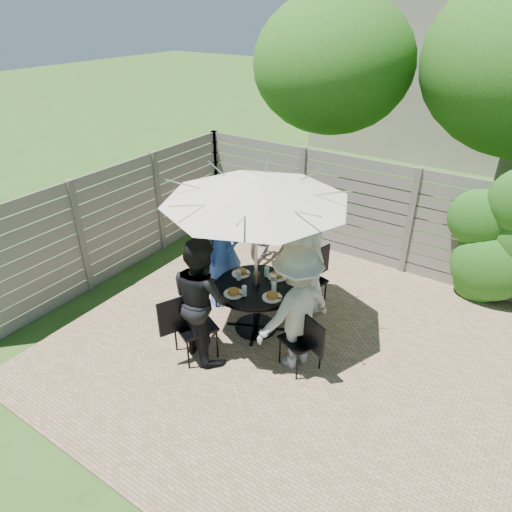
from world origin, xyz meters
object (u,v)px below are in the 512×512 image
Objects in this scene: chair_left at (220,281)px; person_left at (223,250)px; person_back at (303,256)px; plate_back at (277,276)px; syrup_jug at (256,277)px; plate_right at (272,296)px; person_right at (296,309)px; person_front at (202,299)px; glass_back at (267,272)px; coffee_cup at (273,280)px; chair_right at (301,351)px; glass_left at (239,275)px; plate_left at (241,272)px; glass_front at (244,291)px; patio_table at (256,299)px; plate_front at (233,293)px; chair_back at (308,290)px; bicycle at (278,221)px; glass_right at (274,287)px; chair_front at (195,337)px; umbrella at (256,188)px.

person_left is at bearing 0.01° from chair_left.
person_back is at bearing 40.66° from chair_left.
syrup_jug is at bearing -121.82° from plate_back.
plate_right is (1.24, -0.47, 0.45)m from chair_left.
person_front is at bearing -45.00° from person_right.
plate_right is 0.53m from glass_back.
coffee_cup reaches higher than plate_right.
coffee_cup is (1.08, -0.17, 0.49)m from chair_left.
syrup_jug reaches higher than coffee_cup.
chair_right reaches higher than glass_left.
glass_front is (0.34, -0.41, 0.05)m from plate_left.
patio_table is 0.79× the size of person_back.
plate_front is (0.65, -0.63, -0.15)m from person_left.
glass_back is 0.21m from coffee_cup.
person_front is at bearing -6.40° from chair_back.
person_front is 1.94× the size of chair_right.
person_back reaches higher than plate_left.
plate_left is (0.57, -0.22, 0.45)m from chair_left.
person_front reaches higher than bicycle.
glass_back is at bearing -157.12° from plate_back.
glass_right reaches higher than plate_back.
plate_back is 1.00× the size of plate_left.
chair_left is at bearing 145.52° from glass_front.
person_back is at bearing -135.00° from person_right.
plate_left is 1.00× the size of plate_right.
chair_left reaches higher than glass_back.
glass_right reaches higher than plate_right.
person_left is 12.82× the size of glass_right.
coffee_cup is (0.18, -0.11, -0.01)m from glass_back.
chair_back reaches higher than glass_left.
coffee_cup is (0.17, 0.45, -0.01)m from glass_front.
glass_back and glass_front have the same top height.
chair_front is 1.21m from glass_right.
glass_right is 0.32m from syrup_jug.
chair_left is at bearing -139.36° from person_back.
glass_left is at bearing -8.42° from chair_left.
glass_left is (0.06, -0.13, 0.05)m from plate_left.
syrup_jug reaches higher than plate_left.
person_front is (-0.30, -0.78, -1.27)m from umbrella.
plate_front is at bearing -90.00° from person_front.
bicycle reaches higher than glass_front.
chair_front is 1.12× the size of chair_right.
person_front reaches higher than plate_back.
patio_table is 11.91× the size of coffee_cup.
chair_right is at bearing -23.71° from syrup_jug.
patio_table is 1.43× the size of chair_left.
person_back is 1.01× the size of person_left.
patio_table is at bearing -90.00° from person_front.
chair_front is 0.58× the size of person_front.
person_back is 1.09× the size of person_right.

